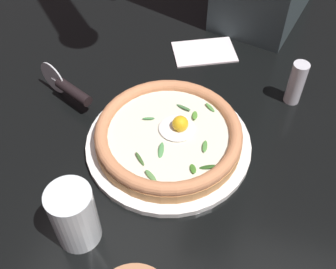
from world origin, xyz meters
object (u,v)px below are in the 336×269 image
Objects in this scene: folded_napkin at (205,51)px; pepper_shaker at (296,83)px; pizza at (168,135)px; drinking_glass at (75,219)px; pizza_cutter at (68,88)px.

pepper_shaker is (0.21, -0.10, 0.04)m from folded_napkin.
pepper_shaker reaches higher than pizza.
pizza is 0.29m from folded_napkin.
pizza is 2.34× the size of drinking_glass.
folded_napkin is (0.08, 0.50, -0.05)m from drinking_glass.
pizza_cutter is 0.31m from drinking_glass.
drinking_glass is 1.21× the size of pepper_shaker.
drinking_glass is 0.82× the size of folded_napkin.
pepper_shaker is at bearing 42.15° from pizza.
folded_napkin is at bearing 154.01° from pepper_shaker.
pizza_cutter is at bearing 118.13° from drinking_glass.
folded_napkin is 1.48× the size of pepper_shaker.
pizza is 1.99× the size of pizza_cutter.
drinking_glass is 0.50m from pepper_shaker.
drinking_glass is at bearing -99.60° from folded_napkin.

